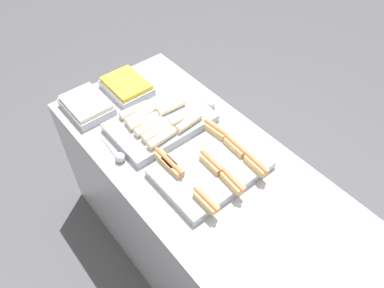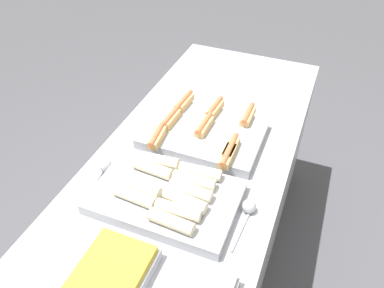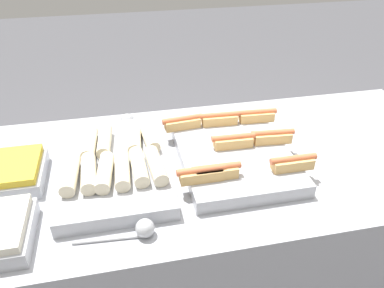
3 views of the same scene
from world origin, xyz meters
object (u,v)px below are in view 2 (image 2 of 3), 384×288
Objects in this scene: tray_wraps at (167,195)px; serving_spoon_near at (248,209)px; tray_hotdogs at (204,132)px; tray_side_back at (110,277)px; serving_spoon_far at (104,167)px.

serving_spoon_near is at bearing -79.13° from tray_wraps.
tray_hotdogs is at bearing 40.98° from serving_spoon_near.
tray_wraps is at bearing -179.39° from tray_hotdogs.
tray_hotdogs is 0.42m from tray_wraps.
tray_wraps is at bearing -3.45° from tray_side_back.
serving_spoon_far is at bearing 34.23° from tray_side_back.
tray_wraps is 0.32m from serving_spoon_far.
tray_hotdogs reaches higher than serving_spoon_near.
tray_wraps is 0.38m from tray_side_back.
tray_side_back is 1.29× the size of serving_spoon_near.
serving_spoon_near is at bearing -139.02° from tray_hotdogs.
tray_hotdogs is at bearing 0.61° from tray_wraps.
serving_spoon_far is at bearing 90.70° from serving_spoon_near.
serving_spoon_near is at bearing -36.95° from tray_side_back.
serving_spoon_near is (0.44, -0.33, -0.01)m from tray_side_back.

